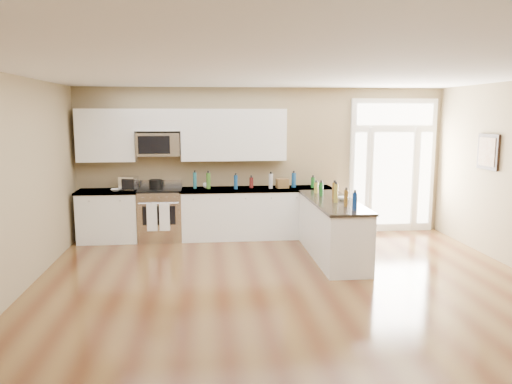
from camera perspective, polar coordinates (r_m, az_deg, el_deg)
ground at (r=6.03m, az=5.34°, el=-13.63°), size 8.00×8.00×0.00m
room_shell at (r=5.60m, az=5.59°, el=2.73°), size 8.00×8.00×8.00m
back_cabinet_left at (r=9.50m, az=-16.45°, el=-2.80°), size 1.10×0.66×0.94m
back_cabinet_right at (r=9.39m, az=0.08°, el=-2.58°), size 2.85×0.66×0.94m
peninsula_cabinet at (r=8.18m, az=8.72°, el=-4.43°), size 0.69×2.32×0.94m
upper_cabinet_left at (r=9.47m, az=-16.75°, el=6.22°), size 1.04×0.33×0.95m
upper_cabinet_right at (r=9.32m, az=-2.57°, el=6.55°), size 1.94×0.33×0.95m
upper_cabinet_short at (r=9.33m, az=-11.15°, el=8.09°), size 0.82×0.33×0.40m
microwave at (r=9.31m, az=-11.10°, el=5.37°), size 0.78×0.41×0.42m
entry_door at (r=10.15m, az=15.32°, el=2.91°), size 1.70×0.10×2.60m
wall_art_near at (r=8.94m, az=24.99°, el=4.18°), size 0.05×0.58×0.58m
kitchen_range at (r=9.36m, az=-10.85°, el=-2.51°), size 0.79×0.70×1.08m
stockpot at (r=9.32m, az=-11.40°, el=0.94°), size 0.27×0.27×0.19m
toaster_oven at (r=9.32m, az=-14.35°, el=0.98°), size 0.35×0.31×0.25m
cardboard_box at (r=9.31m, az=3.03°, el=1.00°), size 0.24×0.19×0.18m
bowl_left at (r=9.26m, az=-15.74°, el=0.22°), size 0.19×0.19×0.04m
bowl_peninsula at (r=8.12m, az=9.98°, el=-0.72°), size 0.23×0.23×0.06m
cup_counter at (r=9.34m, az=-5.71°, el=0.75°), size 0.15×0.15×0.10m
counter_bottles at (r=8.72m, az=3.33°, el=0.72°), size 2.39×2.42×0.30m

